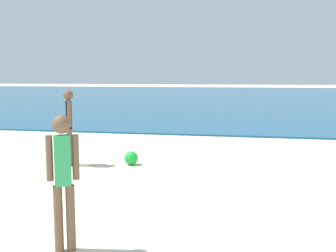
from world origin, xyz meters
TOP-DOWN VIEW (x-y plane):
  - water at (0.00, 42.42)m, footprint 160.00×60.00m
  - person_standing at (-0.75, 3.25)m, footprint 0.34×0.21m
  - person_distant at (-2.63, 7.42)m, footprint 0.24×0.35m
  - beach_ball at (-1.29, 7.73)m, footprint 0.31×0.31m

SIDE VIEW (x-z plane):
  - water at x=0.00m, z-range 0.00..0.06m
  - beach_ball at x=-1.29m, z-range 0.00..0.31m
  - person_standing at x=-0.75m, z-range 0.11..1.67m
  - person_distant at x=-2.63m, z-range 0.12..1.81m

